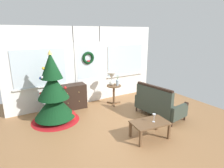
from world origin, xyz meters
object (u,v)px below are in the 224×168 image
gift_box (71,116)px  side_table (114,91)px  settee_sofa (158,104)px  table_lamp (112,77)px  dresser_cabinet (71,97)px  flower_vase (117,82)px  wine_glass (154,116)px  christmas_tree (54,96)px  coffee_table (150,124)px

gift_box → side_table: bearing=12.3°
settee_sofa → side_table: bearing=111.6°
settee_sofa → table_lamp: size_ratio=3.33×
dresser_cabinet → flower_vase: size_ratio=2.62×
dresser_cabinet → wine_glass: bearing=-68.4°
dresser_cabinet → table_lamp: bearing=-15.1°
dresser_cabinet → gift_box: size_ratio=4.25×
table_lamp → flower_vase: size_ratio=1.26×
table_lamp → gift_box: bearing=-165.8°
christmas_tree → coffee_table: size_ratio=2.17×
table_lamp → gift_box: 1.83m
flower_vase → gift_box: bearing=-170.3°
dresser_cabinet → wine_glass: dresser_cabinet is taller
christmas_tree → side_table: size_ratio=2.94×
flower_vase → coffee_table: (-0.48, -2.15, -0.44)m
table_lamp → gift_box: size_ratio=2.04×
christmas_tree → settee_sofa: christmas_tree is taller
table_lamp → wine_glass: (-0.24, -2.29, -0.41)m
wine_glass → side_table: bearing=82.3°
flower_vase → wine_glass: size_ratio=1.79×
side_table → flower_vase: size_ratio=1.89×
side_table → table_lamp: table_lamp is taller
christmas_tree → flower_vase: christmas_tree is taller
side_table → wine_glass: side_table is taller
side_table → flower_vase: 0.33m
table_lamp → gift_box: table_lamp is taller
settee_sofa → wine_glass: bearing=-138.2°
gift_box → settee_sofa: bearing=-26.4°
flower_vase → side_table: bearing=149.0°
coffee_table → wine_glass: bearing=-22.8°
coffee_table → table_lamp: bearing=81.9°
christmas_tree → coffee_table: (1.64, -2.01, -0.37)m
settee_sofa → side_table: size_ratio=2.21×
side_table → table_lamp: size_ratio=1.50×
coffee_table → flower_vase: bearing=77.4°
christmas_tree → side_table: christmas_tree is taller
side_table → wine_glass: (-0.30, -2.25, 0.07)m
wine_glass → dresser_cabinet: bearing=111.6°
dresser_cabinet → coffee_table: (0.96, -2.60, -0.05)m
settee_sofa → coffee_table: bearing=-141.9°
wine_glass → gift_box: wine_glass is taller
dresser_cabinet → coffee_table: 2.77m
dresser_cabinet → table_lamp: (1.28, -0.35, 0.56)m
table_lamp → coffee_table: 2.35m
side_table → gift_box: size_ratio=3.06×
dresser_cabinet → table_lamp: size_ratio=2.08×
dresser_cabinet → gift_box: bearing=-111.7°
christmas_tree → wine_glass: bearing=-49.9°
dresser_cabinet → flower_vase: flower_vase is taller
dresser_cabinet → settee_sofa: (1.92, -1.84, -0.01)m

